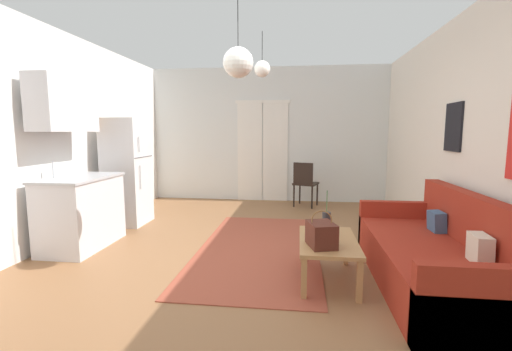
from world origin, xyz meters
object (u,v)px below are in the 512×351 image
(pendant_lamp_near, at_px, (238,63))
(pendant_lamp_far, at_px, (262,69))
(accent_chair, at_px, (305,182))
(handbag, at_px, (321,234))
(refrigerator, at_px, (127,172))
(coffee_table, at_px, (328,245))
(couch, at_px, (438,259))
(bamboo_vase, at_px, (326,223))

(pendant_lamp_near, distance_m, pendant_lamp_far, 1.24)
(pendant_lamp_near, relative_size, pendant_lamp_far, 1.33)
(accent_chair, xyz_separation_m, pendant_lamp_far, (-0.62, -1.92, 1.77))
(handbag, distance_m, refrigerator, 3.48)
(refrigerator, xyz_separation_m, pendant_lamp_far, (2.15, -0.36, 1.44))
(pendant_lamp_near, bearing_deg, coffee_table, -10.16)
(accent_chair, distance_m, pendant_lamp_far, 2.69)
(coffee_table, distance_m, accent_chair, 3.31)
(couch, height_order, coffee_table, couch)
(pendant_lamp_near, bearing_deg, handbag, -24.14)
(pendant_lamp_near, bearing_deg, refrigerator, 142.16)
(couch, distance_m, pendant_lamp_far, 3.03)
(accent_chair, bearing_deg, coffee_table, 112.29)
(bamboo_vase, distance_m, pendant_lamp_far, 2.27)
(bamboo_vase, relative_size, pendant_lamp_near, 0.58)
(coffee_table, xyz_separation_m, pendant_lamp_near, (-0.90, 0.16, 1.76))
(refrigerator, bearing_deg, handbag, -34.32)
(bamboo_vase, xyz_separation_m, accent_chair, (-0.17, 3.14, -0.04))
(couch, xyz_separation_m, refrigerator, (-3.95, 1.77, 0.55))
(bamboo_vase, height_order, refrigerator, refrigerator)
(coffee_table, relative_size, bamboo_vase, 2.05)
(accent_chair, bearing_deg, couch, 128.84)
(handbag, bearing_deg, coffee_table, 68.94)
(coffee_table, bearing_deg, pendant_lamp_far, 119.81)
(refrigerator, distance_m, pendant_lamp_far, 2.61)
(couch, relative_size, bamboo_vase, 4.70)
(couch, height_order, refrigerator, refrigerator)
(coffee_table, xyz_separation_m, accent_chair, (-0.17, 3.31, 0.14))
(refrigerator, bearing_deg, couch, -24.13)
(bamboo_vase, height_order, accent_chair, same)
(bamboo_vase, height_order, pendant_lamp_near, pendant_lamp_near)
(coffee_table, relative_size, pendant_lamp_near, 1.20)
(refrigerator, relative_size, pendant_lamp_far, 2.80)
(coffee_table, height_order, refrigerator, refrigerator)
(couch, relative_size, pendant_lamp_far, 3.63)
(refrigerator, xyz_separation_m, pendant_lamp_near, (2.04, -1.59, 1.29))
(bamboo_vase, xyz_separation_m, pendant_lamp_near, (-0.89, -0.00, 1.59))
(couch, distance_m, accent_chair, 3.54)
(handbag, relative_size, pendant_lamp_near, 0.44)
(bamboo_vase, relative_size, refrigerator, 0.28)
(couch, relative_size, handbag, 6.25)
(couch, bearing_deg, bamboo_vase, 169.78)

